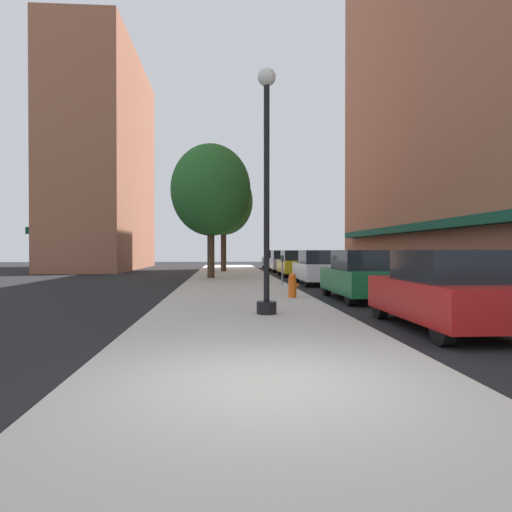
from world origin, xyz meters
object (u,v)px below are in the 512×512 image
at_px(fire_hydrant, 292,285).
at_px(car_white, 318,268).
at_px(lamppost, 267,186).
at_px(tree_mid, 223,202).
at_px(car_green, 361,276).
at_px(car_yellow, 295,264).
at_px(tree_near, 211,190).
at_px(car_red, 444,291).
at_px(car_black, 274,260).
at_px(parking_meter_near, 282,266).
at_px(car_silver, 282,261).

xyz_separation_m(fire_hydrant, car_white, (2.30, 7.17, 0.29)).
distance_m(lamppost, tree_mid, 23.12).
xyz_separation_m(car_green, car_white, (0.00, 7.04, 0.00)).
bearing_deg(car_yellow, tree_near, -145.38).
distance_m(lamppost, car_red, 4.62).
bearing_deg(tree_mid, car_green, -76.64).
bearing_deg(car_white, lamppost, -108.49).
relative_size(car_white, car_black, 1.00).
relative_size(fire_hydrant, parking_meter_near, 0.60).
bearing_deg(parking_meter_near, tree_near, 119.66).
bearing_deg(tree_near, car_black, 71.32).
bearing_deg(car_red, fire_hydrant, 112.86).
relative_size(tree_mid, car_white, 1.76).
relative_size(car_red, car_yellow, 1.00).
distance_m(tree_near, tree_mid, 8.08).
bearing_deg(fire_hydrant, tree_mid, 96.61).
relative_size(car_green, car_silver, 1.00).
bearing_deg(car_white, car_silver, 89.17).
relative_size(car_yellow, car_silver, 1.00).
bearing_deg(car_red, tree_near, 108.12).
height_order(car_green, car_white, same).
xyz_separation_m(parking_meter_near, car_black, (1.95, 21.23, -0.14)).
bearing_deg(lamppost, tree_near, 96.58).
bearing_deg(car_silver, car_yellow, -89.25).
distance_m(car_red, car_silver, 26.42).
xyz_separation_m(car_green, car_yellow, (0.00, 14.33, 0.00)).
height_order(car_red, car_black, same).
xyz_separation_m(fire_hydrant, car_green, (2.30, 0.13, 0.29)).
bearing_deg(car_black, tree_mid, -119.08).
distance_m(fire_hydrant, car_green, 2.32).
distance_m(tree_near, car_black, 16.86).
distance_m(parking_meter_near, car_green, 5.58).
xyz_separation_m(lamppost, tree_near, (-1.73, 14.96, 1.81)).
height_order(parking_meter_near, tree_mid, tree_mid).
bearing_deg(car_black, car_yellow, -87.75).
height_order(tree_mid, car_yellow, tree_mid).
bearing_deg(parking_meter_near, car_yellow, 77.92).
bearing_deg(fire_hydrant, car_white, 72.21).
height_order(lamppost, car_yellow, lamppost).
bearing_deg(fire_hydrant, lamppost, -107.40).
bearing_deg(car_black, car_green, -87.75).
bearing_deg(car_yellow, car_black, 92.00).
height_order(tree_near, car_black, tree_near).
height_order(parking_meter_near, car_yellow, car_yellow).
bearing_deg(car_silver, car_white, -89.25).
bearing_deg(car_green, car_silver, 89.96).
bearing_deg(lamppost, car_white, 72.34).
bearing_deg(car_black, car_silver, -87.75).
distance_m(parking_meter_near, car_silver, 15.51).
distance_m(car_green, car_white, 7.04).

